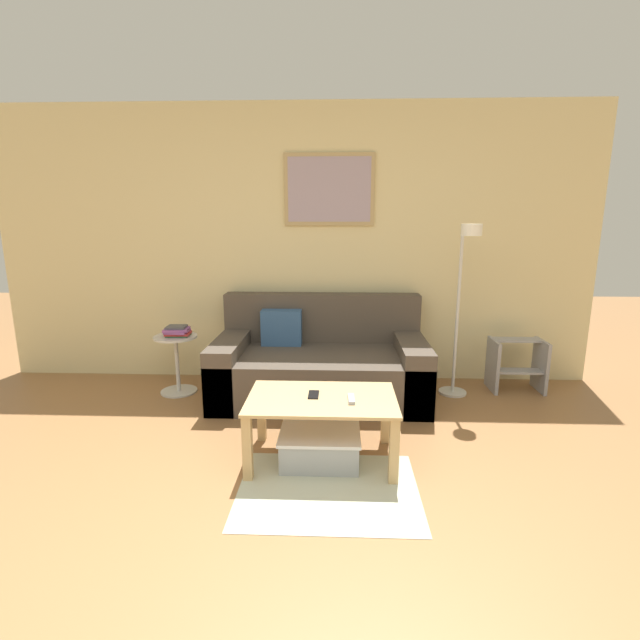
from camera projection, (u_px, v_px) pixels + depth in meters
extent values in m
cube|color=beige|center=(294.00, 246.00, 4.35)|extent=(5.60, 0.06, 2.55)
cube|color=tan|center=(329.00, 190.00, 4.19)|extent=(0.82, 0.02, 0.64)
cube|color=#A393A8|center=(329.00, 189.00, 4.18)|extent=(0.75, 0.01, 0.57)
cube|color=#B2B79E|center=(328.00, 489.00, 2.67)|extent=(1.04, 0.81, 0.01)
cube|color=#4C4238|center=(320.00, 375.00, 4.03)|extent=(1.80, 0.98, 0.41)
cube|color=#4C4238|center=(322.00, 317.00, 4.32)|extent=(1.80, 0.20, 0.44)
cube|color=#4C4238|center=(232.00, 367.00, 4.04)|extent=(0.24, 0.98, 0.53)
cube|color=#4C4238|center=(411.00, 369.00, 3.98)|extent=(0.24, 0.98, 0.53)
cube|color=#335684|center=(282.00, 328.00, 4.18)|extent=(0.36, 0.14, 0.32)
cube|color=tan|center=(322.00, 399.00, 2.93)|extent=(0.94, 0.59, 0.02)
cube|color=tan|center=(247.00, 448.00, 2.74)|extent=(0.06, 0.06, 0.41)
cube|color=tan|center=(394.00, 451.00, 2.71)|extent=(0.06, 0.06, 0.41)
cube|color=tan|center=(262.00, 413.00, 3.24)|extent=(0.06, 0.06, 0.41)
cube|color=tan|center=(385.00, 415.00, 3.21)|extent=(0.06, 0.06, 0.41)
cube|color=#9EA3A8|center=(320.00, 447.00, 2.99)|extent=(0.49, 0.41, 0.19)
cube|color=silver|center=(320.00, 432.00, 2.96)|extent=(0.51, 0.43, 0.02)
cylinder|color=silver|center=(452.00, 392.00, 4.15)|extent=(0.24, 0.24, 0.02)
cylinder|color=silver|center=(458.00, 311.00, 3.99)|extent=(0.03, 0.03, 1.46)
cylinder|color=silver|center=(467.00, 226.00, 3.71)|extent=(0.02, 0.25, 0.02)
cylinder|color=white|center=(472.00, 230.00, 3.60)|extent=(0.16, 0.16, 0.09)
cylinder|color=silver|center=(179.00, 391.00, 4.18)|extent=(0.32, 0.32, 0.01)
cylinder|color=silver|center=(177.00, 364.00, 4.13)|extent=(0.04, 0.04, 0.49)
cylinder|color=silver|center=(175.00, 337.00, 4.07)|extent=(0.38, 0.38, 0.02)
cube|color=#387F4C|center=(178.00, 335.00, 4.08)|extent=(0.19, 0.14, 0.01)
cube|color=#B73333|center=(178.00, 333.00, 4.06)|extent=(0.21, 0.16, 0.02)
cube|color=#8C4C93|center=(177.00, 331.00, 4.06)|extent=(0.19, 0.18, 0.02)
cube|color=#8C4C93|center=(177.00, 329.00, 4.05)|extent=(0.23, 0.20, 0.02)
cube|color=#4C4C51|center=(177.00, 327.00, 4.05)|extent=(0.17, 0.14, 0.02)
cube|color=#99999E|center=(351.00, 399.00, 2.87)|extent=(0.04, 0.15, 0.02)
cube|color=black|center=(314.00, 395.00, 2.96)|extent=(0.07, 0.14, 0.01)
cube|color=#99999E|center=(493.00, 365.00, 4.20)|extent=(0.03, 0.31, 0.47)
cube|color=#99999E|center=(540.00, 365.00, 4.18)|extent=(0.03, 0.31, 0.47)
cube|color=#99999E|center=(518.00, 371.00, 4.14)|extent=(0.40, 0.14, 0.02)
cube|color=#99999E|center=(516.00, 340.00, 4.19)|extent=(0.40, 0.14, 0.02)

